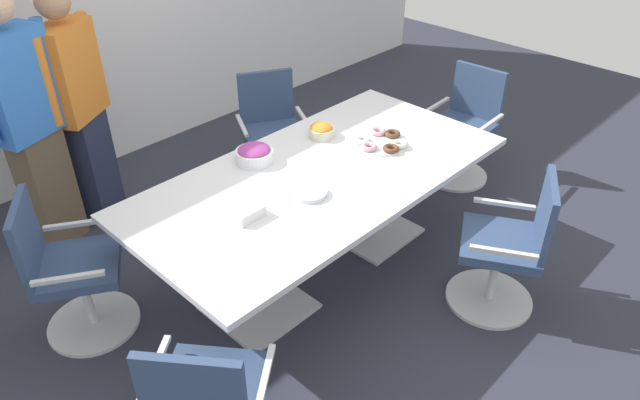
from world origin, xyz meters
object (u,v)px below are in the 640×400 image
(donut_platter, at_px, (382,142))
(plate_stack, at_px, (310,193))
(office_chair_2, at_px, (272,138))
(person_standing_1, at_px, (78,106))
(snack_bowl_chips_orange, at_px, (321,130))
(office_chair_0, at_px, (508,251))
(conference_table, at_px, (320,190))
(snack_bowl_candy_mix, at_px, (254,154))
(napkin_pile, at_px, (244,211))
(office_chair_3, at_px, (70,275))
(office_chair_1, at_px, (464,131))
(person_standing_0, at_px, (28,122))

(donut_platter, xyz_separation_m, plate_stack, (-0.77, -0.09, -0.00))
(office_chair_2, height_order, plate_stack, office_chair_2)
(person_standing_1, distance_m, snack_bowl_chips_orange, 1.70)
(office_chair_2, bearing_deg, office_chair_0, 118.69)
(conference_table, height_order, snack_bowl_candy_mix, snack_bowl_candy_mix)
(napkin_pile, bearing_deg, office_chair_2, 42.83)
(office_chair_0, height_order, napkin_pile, office_chair_0)
(snack_bowl_chips_orange, xyz_separation_m, napkin_pile, (-0.96, -0.34, -0.02))
(office_chair_3, distance_m, napkin_pile, 1.08)
(donut_platter, bearing_deg, snack_bowl_chips_orange, 119.09)
(office_chair_3, xyz_separation_m, snack_bowl_candy_mix, (1.20, -0.25, 0.40))
(office_chair_2, relative_size, plate_stack, 4.55)
(snack_bowl_candy_mix, bearing_deg, office_chair_0, -63.30)
(office_chair_1, relative_size, napkin_pile, 5.22)
(office_chair_3, distance_m, plate_stack, 1.44)
(person_standing_0, relative_size, plate_stack, 8.98)
(office_chair_3, distance_m, donut_platter, 2.08)
(conference_table, bearing_deg, snack_bowl_candy_mix, 115.02)
(conference_table, height_order, office_chair_1, office_chair_1)
(office_chair_0, height_order, person_standing_1, person_standing_1)
(person_standing_1, height_order, snack_bowl_chips_orange, person_standing_1)
(person_standing_1, bearing_deg, person_standing_0, -16.44)
(conference_table, distance_m, person_standing_0, 1.91)
(person_standing_1, height_order, donut_platter, person_standing_1)
(donut_platter, bearing_deg, person_standing_0, 135.61)
(office_chair_2, relative_size, napkin_pile, 5.22)
(person_standing_1, bearing_deg, plate_stack, 72.14)
(office_chair_1, bearing_deg, plate_stack, 91.10)
(snack_bowl_candy_mix, bearing_deg, conference_table, -64.98)
(snack_bowl_chips_orange, bearing_deg, plate_stack, -141.36)
(napkin_pile, bearing_deg, person_standing_1, 92.64)
(snack_bowl_chips_orange, relative_size, plate_stack, 0.87)
(office_chair_3, bearing_deg, office_chair_2, 133.71)
(conference_table, bearing_deg, office_chair_0, -62.67)
(conference_table, distance_m, napkin_pile, 0.63)
(person_standing_1, height_order, plate_stack, person_standing_1)
(office_chair_2, relative_size, person_standing_0, 0.51)
(office_chair_3, height_order, person_standing_1, person_standing_1)
(conference_table, relative_size, office_chair_0, 2.64)
(office_chair_2, bearing_deg, office_chair_1, 166.84)
(conference_table, relative_size, snack_bowl_chips_orange, 13.71)
(person_standing_0, relative_size, napkin_pile, 10.30)
(office_chair_0, bearing_deg, snack_bowl_chips_orange, 68.95)
(person_standing_1, xyz_separation_m, snack_bowl_candy_mix, (0.51, -1.27, -0.09))
(office_chair_2, xyz_separation_m, person_standing_1, (-1.22, 0.62, 0.49))
(conference_table, relative_size, person_standing_0, 1.34)
(office_chair_1, relative_size, person_standing_0, 0.51)
(office_chair_1, distance_m, office_chair_3, 3.15)
(office_chair_0, distance_m, snack_bowl_chips_orange, 1.44)
(snack_bowl_chips_orange, bearing_deg, snack_bowl_candy_mix, 172.27)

